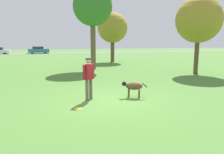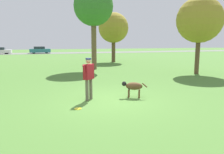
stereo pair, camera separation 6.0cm
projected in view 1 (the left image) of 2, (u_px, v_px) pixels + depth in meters
name	position (u px, v px, depth m)	size (l,w,h in m)	color
ground_plane	(109.00, 100.00, 8.70)	(120.00, 120.00, 0.00)	#4C7A33
far_road_strip	(56.00, 53.00, 44.03)	(120.00, 6.00, 0.01)	slate
person	(89.00, 75.00, 8.63)	(0.60, 0.54, 1.69)	#665B4C
dog	(133.00, 86.00, 9.14)	(1.01, 0.61, 0.67)	brown
frisbee	(78.00, 109.00, 7.60)	(0.25, 0.25, 0.02)	yellow
tree_near_right	(199.00, 20.00, 15.38)	(3.22, 3.22, 5.43)	brown
tree_mid_center	(93.00, 7.00, 17.70)	(3.22, 3.22, 6.79)	brown
tree_far_right	(112.00, 28.00, 24.39)	(3.35, 3.35, 5.52)	brown
parked_car_teal	(39.00, 50.00, 42.61)	(3.92, 1.83, 1.35)	teal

